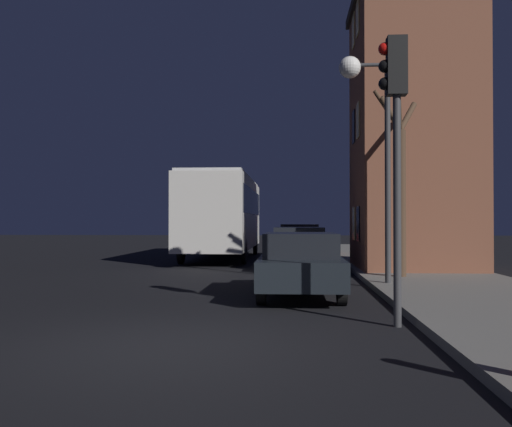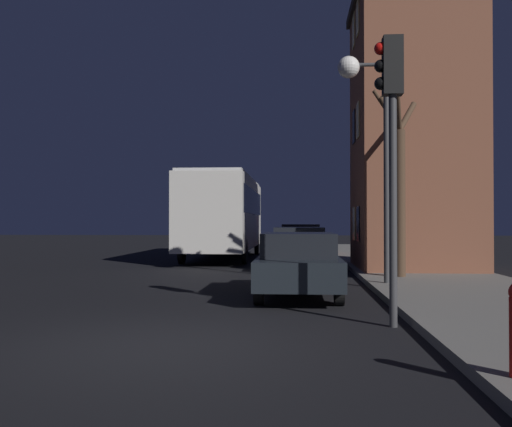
{
  "view_description": "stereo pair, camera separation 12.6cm",
  "coord_description": "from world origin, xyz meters",
  "px_view_note": "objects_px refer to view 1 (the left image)",
  "views": [
    {
      "loc": [
        1.71,
        -7.37,
        1.61
      ],
      "look_at": [
        0.55,
        10.99,
        1.87
      ],
      "focal_mm": 40.0,
      "sensor_mm": 36.0,
      "label": 1
    },
    {
      "loc": [
        1.83,
        -7.36,
        1.61
      ],
      "look_at": [
        0.55,
        10.99,
        1.87
      ],
      "focal_mm": 40.0,
      "sensor_mm": 36.0,
      "label": 2
    }
  ],
  "objects_px": {
    "bare_tree": "(400,182)",
    "car_near_lane": "(300,263)",
    "car_far_lane": "(299,240)",
    "bus": "(223,210)",
    "car_mid_lane": "(299,247)",
    "traffic_light": "(395,119)",
    "streetlamp": "(365,108)"
  },
  "relations": [
    {
      "from": "traffic_light",
      "to": "car_far_lane",
      "type": "xyz_separation_m",
      "value": [
        -1.24,
        17.38,
        -2.41
      ]
    },
    {
      "from": "traffic_light",
      "to": "bus",
      "type": "height_order",
      "value": "traffic_light"
    },
    {
      "from": "traffic_light",
      "to": "streetlamp",
      "type": "bearing_deg",
      "value": 87.77
    },
    {
      "from": "bare_tree",
      "to": "car_near_lane",
      "type": "xyz_separation_m",
      "value": [
        -2.7,
        -3.06,
        -1.96
      ]
    },
    {
      "from": "traffic_light",
      "to": "car_mid_lane",
      "type": "xyz_separation_m",
      "value": [
        -1.35,
        10.59,
        -2.46
      ]
    },
    {
      "from": "traffic_light",
      "to": "car_near_lane",
      "type": "height_order",
      "value": "traffic_light"
    },
    {
      "from": "streetlamp",
      "to": "car_far_lane",
      "type": "xyz_separation_m",
      "value": [
        -1.44,
        12.35,
        -3.57
      ]
    },
    {
      "from": "bus",
      "to": "car_mid_lane",
      "type": "bearing_deg",
      "value": -58.77
    },
    {
      "from": "car_far_lane",
      "to": "streetlamp",
      "type": "bearing_deg",
      "value": -83.35
    },
    {
      "from": "traffic_light",
      "to": "car_far_lane",
      "type": "relative_size",
      "value": 1.15
    },
    {
      "from": "traffic_light",
      "to": "bus",
      "type": "distance_m",
      "value": 16.63
    },
    {
      "from": "bus",
      "to": "car_near_lane",
      "type": "height_order",
      "value": "bus"
    },
    {
      "from": "streetlamp",
      "to": "bare_tree",
      "type": "bearing_deg",
      "value": 55.16
    },
    {
      "from": "car_mid_lane",
      "to": "bus",
      "type": "bearing_deg",
      "value": 121.23
    },
    {
      "from": "car_near_lane",
      "to": "car_far_lane",
      "type": "relative_size",
      "value": 1.14
    },
    {
      "from": "streetlamp",
      "to": "traffic_light",
      "type": "xyz_separation_m",
      "value": [
        -0.2,
        -5.03,
        -1.16
      ]
    },
    {
      "from": "bare_tree",
      "to": "car_mid_lane",
      "type": "xyz_separation_m",
      "value": [
        -2.65,
        3.98,
        -1.95
      ]
    },
    {
      "from": "car_near_lane",
      "to": "car_mid_lane",
      "type": "relative_size",
      "value": 1.02
    },
    {
      "from": "bare_tree",
      "to": "bus",
      "type": "distance_m",
      "value": 11.05
    },
    {
      "from": "car_near_lane",
      "to": "car_far_lane",
      "type": "bearing_deg",
      "value": 89.36
    },
    {
      "from": "streetlamp",
      "to": "bus",
      "type": "bearing_deg",
      "value": 113.68
    },
    {
      "from": "traffic_light",
      "to": "car_near_lane",
      "type": "relative_size",
      "value": 1.01
    },
    {
      "from": "streetlamp",
      "to": "bus",
      "type": "xyz_separation_m",
      "value": [
        -4.79,
        10.92,
        -2.25
      ]
    },
    {
      "from": "car_mid_lane",
      "to": "bare_tree",
      "type": "bearing_deg",
      "value": -56.33
    },
    {
      "from": "car_mid_lane",
      "to": "car_far_lane",
      "type": "height_order",
      "value": "car_far_lane"
    },
    {
      "from": "bus",
      "to": "car_mid_lane",
      "type": "xyz_separation_m",
      "value": [
        3.24,
        -5.35,
        -1.37
      ]
    },
    {
      "from": "traffic_light",
      "to": "bare_tree",
      "type": "distance_m",
      "value": 6.76
    },
    {
      "from": "bare_tree",
      "to": "car_far_lane",
      "type": "height_order",
      "value": "bare_tree"
    },
    {
      "from": "bus",
      "to": "bare_tree",
      "type": "bearing_deg",
      "value": -57.71
    },
    {
      "from": "car_far_lane",
      "to": "car_near_lane",
      "type": "bearing_deg",
      "value": -90.64
    },
    {
      "from": "bare_tree",
      "to": "car_far_lane",
      "type": "distance_m",
      "value": 11.22
    },
    {
      "from": "bare_tree",
      "to": "car_mid_lane",
      "type": "bearing_deg",
      "value": 123.67
    }
  ]
}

